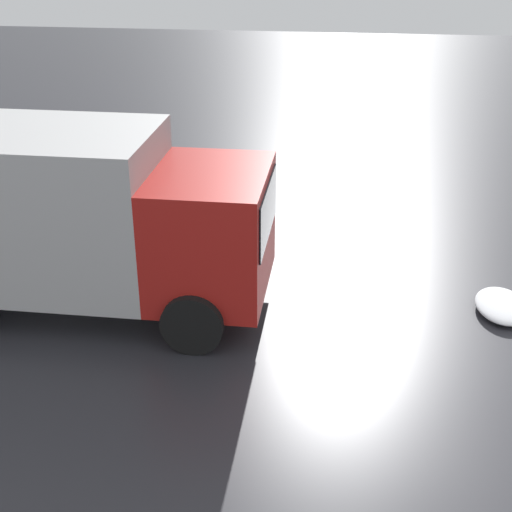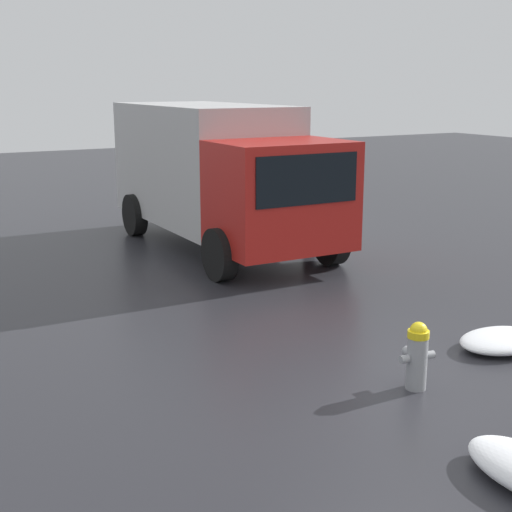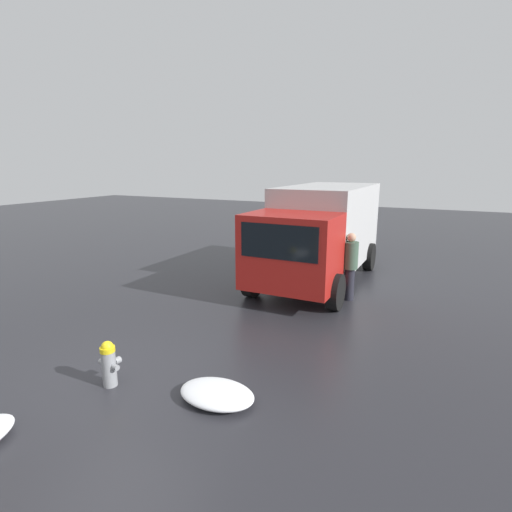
# 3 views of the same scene
# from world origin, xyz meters

# --- Properties ---
(ground_plane) EXTENTS (60.00, 60.00, 0.00)m
(ground_plane) POSITION_xyz_m (0.00, 0.00, 0.00)
(ground_plane) COLOR #28282D
(fire_hydrant) EXTENTS (0.34, 0.43, 0.76)m
(fire_hydrant) POSITION_xyz_m (0.00, -0.00, 0.39)
(fire_hydrant) COLOR gray
(fire_hydrant) RESTS_ON ground_plane
(delivery_truck) EXTENTS (6.32, 2.56, 2.82)m
(delivery_truck) POSITION_xyz_m (7.32, -1.22, 1.55)
(delivery_truck) COLOR red
(delivery_truck) RESTS_ON ground_plane
(pedestrian) EXTENTS (0.39, 0.39, 1.77)m
(pedestrian) POSITION_xyz_m (5.83, -2.46, 0.97)
(pedestrian) COLOR #23232D
(pedestrian) RESTS_ON ground_plane
(snow_pile_by_hydrant) EXTENTS (0.82, 1.19, 0.21)m
(snow_pile_by_hydrant) POSITION_xyz_m (0.39, -1.76, 0.11)
(snow_pile_by_hydrant) COLOR white
(snow_pile_by_hydrant) RESTS_ON ground_plane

